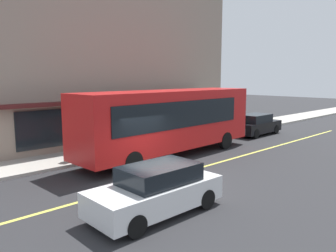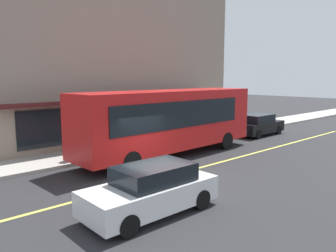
{
  "view_description": "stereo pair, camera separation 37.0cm",
  "coord_description": "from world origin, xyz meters",
  "px_view_note": "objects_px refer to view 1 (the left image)",
  "views": [
    {
      "loc": [
        -9.04,
        -9.82,
        4.18
      ],
      "look_at": [
        2.95,
        2.86,
        1.6
      ],
      "focal_mm": 35.33,
      "sensor_mm": 36.0,
      "label": 1
    },
    {
      "loc": [
        -8.77,
        -10.08,
        4.18
      ],
      "look_at": [
        2.95,
        2.86,
        1.6
      ],
      "focal_mm": 35.33,
      "sensor_mm": 36.0,
      "label": 2
    }
  ],
  "objects_px": {
    "bus": "(170,119)",
    "pedestrian_near_storefront": "(145,126)",
    "traffic_light": "(87,111)",
    "car_black": "(256,125)",
    "car_white": "(157,190)"
  },
  "relations": [
    {
      "from": "traffic_light",
      "to": "car_white",
      "type": "height_order",
      "value": "traffic_light"
    },
    {
      "from": "car_white",
      "to": "pedestrian_near_storefront",
      "type": "height_order",
      "value": "pedestrian_near_storefront"
    },
    {
      "from": "car_white",
      "to": "bus",
      "type": "bearing_deg",
      "value": 43.07
    },
    {
      "from": "car_black",
      "to": "pedestrian_near_storefront",
      "type": "height_order",
      "value": "pedestrian_near_storefront"
    },
    {
      "from": "pedestrian_near_storefront",
      "to": "bus",
      "type": "bearing_deg",
      "value": -103.27
    },
    {
      "from": "car_white",
      "to": "pedestrian_near_storefront",
      "type": "distance_m",
      "value": 10.32
    },
    {
      "from": "car_white",
      "to": "pedestrian_near_storefront",
      "type": "bearing_deg",
      "value": 52.53
    },
    {
      "from": "traffic_light",
      "to": "pedestrian_near_storefront",
      "type": "bearing_deg",
      "value": 10.34
    },
    {
      "from": "traffic_light",
      "to": "car_black",
      "type": "distance_m",
      "value": 13.01
    },
    {
      "from": "bus",
      "to": "pedestrian_near_storefront",
      "type": "bearing_deg",
      "value": 76.73
    },
    {
      "from": "traffic_light",
      "to": "car_white",
      "type": "relative_size",
      "value": 0.74
    },
    {
      "from": "car_white",
      "to": "car_black",
      "type": "bearing_deg",
      "value": 20.95
    },
    {
      "from": "bus",
      "to": "traffic_light",
      "type": "height_order",
      "value": "bus"
    },
    {
      "from": "pedestrian_near_storefront",
      "to": "car_white",
      "type": "bearing_deg",
      "value": -127.47
    },
    {
      "from": "traffic_light",
      "to": "car_black",
      "type": "height_order",
      "value": "traffic_light"
    }
  ]
}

